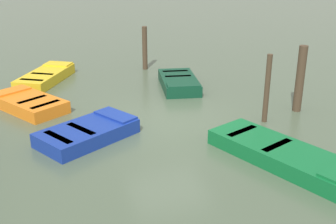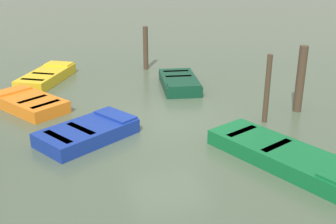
{
  "view_description": "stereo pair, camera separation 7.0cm",
  "coord_description": "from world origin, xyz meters",
  "px_view_note": "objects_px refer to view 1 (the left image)",
  "views": [
    {
      "loc": [
        -11.29,
        3.66,
        4.97
      ],
      "look_at": [
        0.0,
        0.0,
        0.35
      ],
      "focal_mm": 44.83,
      "sensor_mm": 36.0,
      "label": 1
    },
    {
      "loc": [
        -11.31,
        3.59,
        4.97
      ],
      "look_at": [
        0.0,
        0.0,
        0.35
      ],
      "focal_mm": 44.83,
      "sensor_mm": 36.0,
      "label": 2
    }
  ],
  "objects_px": {
    "rowboat_orange": "(29,103)",
    "rowboat_blue": "(88,132)",
    "rowboat_dark_green": "(179,82)",
    "mooring_piling_near_right": "(145,48)",
    "mooring_piling_far_left": "(300,79)",
    "rowboat_green": "(288,156)",
    "mooring_piling_mid_right": "(267,89)",
    "rowboat_yellow": "(46,76)"
  },
  "relations": [
    {
      "from": "rowboat_yellow",
      "to": "mooring_piling_far_left",
      "type": "height_order",
      "value": "mooring_piling_far_left"
    },
    {
      "from": "rowboat_dark_green",
      "to": "rowboat_orange",
      "type": "height_order",
      "value": "same"
    },
    {
      "from": "rowboat_orange",
      "to": "mooring_piling_far_left",
      "type": "xyz_separation_m",
      "value": [
        -2.86,
        -8.38,
        0.87
      ]
    },
    {
      "from": "rowboat_dark_green",
      "to": "rowboat_yellow",
      "type": "bearing_deg",
      "value": -106.12
    },
    {
      "from": "mooring_piling_near_right",
      "to": "mooring_piling_mid_right",
      "type": "distance_m",
      "value": 7.27
    },
    {
      "from": "mooring_piling_far_left",
      "to": "mooring_piling_near_right",
      "type": "bearing_deg",
      "value": 27.62
    },
    {
      "from": "rowboat_orange",
      "to": "rowboat_yellow",
      "type": "relative_size",
      "value": 0.92
    },
    {
      "from": "rowboat_blue",
      "to": "mooring_piling_mid_right",
      "type": "distance_m",
      "value": 5.43
    },
    {
      "from": "rowboat_green",
      "to": "rowboat_dark_green",
      "type": "xyz_separation_m",
      "value": [
        6.64,
        0.51,
        0.0
      ]
    },
    {
      "from": "rowboat_dark_green",
      "to": "rowboat_blue",
      "type": "xyz_separation_m",
      "value": [
        -3.65,
        3.97,
        -0.0
      ]
    },
    {
      "from": "rowboat_blue",
      "to": "rowboat_dark_green",
      "type": "bearing_deg",
      "value": 12.75
    },
    {
      "from": "mooring_piling_near_right",
      "to": "mooring_piling_far_left",
      "type": "distance_m",
      "value": 7.35
    },
    {
      "from": "rowboat_green",
      "to": "rowboat_orange",
      "type": "height_order",
      "value": "same"
    },
    {
      "from": "rowboat_yellow",
      "to": "mooring_piling_mid_right",
      "type": "height_order",
      "value": "mooring_piling_mid_right"
    },
    {
      "from": "rowboat_green",
      "to": "rowboat_dark_green",
      "type": "distance_m",
      "value": 6.66
    },
    {
      "from": "rowboat_green",
      "to": "rowboat_blue",
      "type": "distance_m",
      "value": 5.39
    },
    {
      "from": "mooring_piling_near_right",
      "to": "mooring_piling_far_left",
      "type": "bearing_deg",
      "value": -152.38
    },
    {
      "from": "mooring_piling_far_left",
      "to": "mooring_piling_mid_right",
      "type": "bearing_deg",
      "value": 108.39
    },
    {
      "from": "mooring_piling_mid_right",
      "to": "rowboat_dark_green",
      "type": "bearing_deg",
      "value": 19.06
    },
    {
      "from": "rowboat_orange",
      "to": "mooring_piling_mid_right",
      "type": "bearing_deg",
      "value": -147.99
    },
    {
      "from": "rowboat_orange",
      "to": "mooring_piling_far_left",
      "type": "height_order",
      "value": "mooring_piling_far_left"
    },
    {
      "from": "rowboat_green",
      "to": "rowboat_orange",
      "type": "relative_size",
      "value": 1.47
    },
    {
      "from": "rowboat_orange",
      "to": "rowboat_yellow",
      "type": "height_order",
      "value": "same"
    },
    {
      "from": "rowboat_dark_green",
      "to": "rowboat_orange",
      "type": "bearing_deg",
      "value": -72.88
    },
    {
      "from": "rowboat_yellow",
      "to": "mooring_piling_far_left",
      "type": "distance_m",
      "value": 9.74
    },
    {
      "from": "rowboat_blue",
      "to": "mooring_piling_near_right",
      "type": "relative_size",
      "value": 1.62
    },
    {
      "from": "rowboat_green",
      "to": "rowboat_blue",
      "type": "bearing_deg",
      "value": -145.49
    },
    {
      "from": "mooring_piling_mid_right",
      "to": "rowboat_green",
      "type": "bearing_deg",
      "value": 161.58
    },
    {
      "from": "rowboat_blue",
      "to": "mooring_piling_far_left",
      "type": "distance_m",
      "value": 6.9
    },
    {
      "from": "rowboat_blue",
      "to": "rowboat_yellow",
      "type": "distance_m",
      "value": 6.1
    },
    {
      "from": "rowboat_orange",
      "to": "rowboat_yellow",
      "type": "distance_m",
      "value": 3.13
    },
    {
      "from": "rowboat_dark_green",
      "to": "rowboat_blue",
      "type": "relative_size",
      "value": 0.93
    },
    {
      "from": "rowboat_green",
      "to": "mooring_piling_near_right",
      "type": "bearing_deg",
      "value": 164.44
    },
    {
      "from": "rowboat_orange",
      "to": "mooring_piling_far_left",
      "type": "distance_m",
      "value": 8.9
    },
    {
      "from": "rowboat_dark_green",
      "to": "mooring_piling_far_left",
      "type": "bearing_deg",
      "value": 49.47
    },
    {
      "from": "rowboat_green",
      "to": "mooring_piling_near_right",
      "type": "height_order",
      "value": "mooring_piling_near_right"
    },
    {
      "from": "rowboat_dark_green",
      "to": "mooring_piling_far_left",
      "type": "height_order",
      "value": "mooring_piling_far_left"
    },
    {
      "from": "rowboat_yellow",
      "to": "mooring_piling_far_left",
      "type": "xyz_separation_m",
      "value": [
        -5.91,
        -7.69,
        0.87
      ]
    },
    {
      "from": "rowboat_orange",
      "to": "mooring_piling_near_right",
      "type": "relative_size",
      "value": 1.58
    },
    {
      "from": "rowboat_orange",
      "to": "rowboat_blue",
      "type": "bearing_deg",
      "value": 175.15
    },
    {
      "from": "mooring_piling_near_right",
      "to": "rowboat_green",
      "type": "bearing_deg",
      "value": -173.8
    },
    {
      "from": "mooring_piling_near_right",
      "to": "mooring_piling_far_left",
      "type": "height_order",
      "value": "mooring_piling_far_left"
    }
  ]
}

